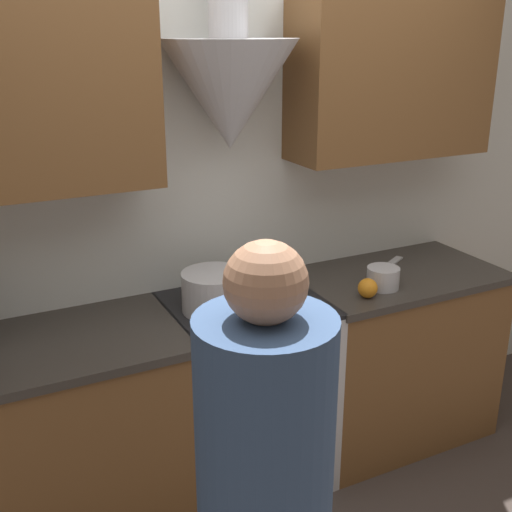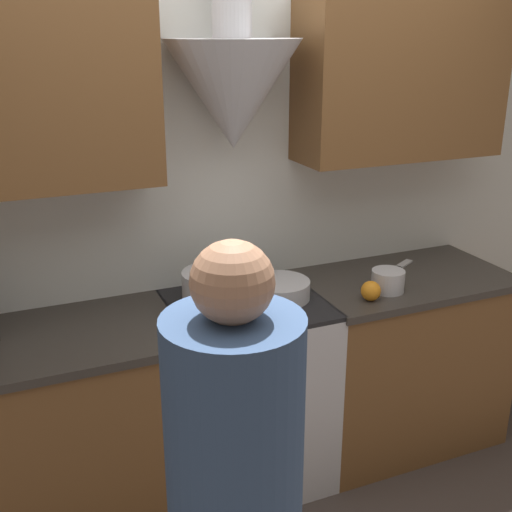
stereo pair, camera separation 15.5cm
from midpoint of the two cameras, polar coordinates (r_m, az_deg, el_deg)
name	(u,v)px [view 2 (the right image)]	position (r m, az deg, el deg)	size (l,w,h in m)	color
wall_back	(213,162)	(2.85, -2.25, 8.30)	(8.40, 0.57, 2.60)	silver
counter_left	(25,442)	(2.83, -18.31, -15.48)	(1.30, 0.62, 0.90)	brown
counter_right	(398,358)	(3.38, 13.83, -8.80)	(1.01, 0.62, 0.90)	brown
stove_range	(247,391)	(3.01, 0.73, -11.95)	(0.67, 0.60, 0.90)	silver
stock_pot	(214,290)	(2.71, -2.08, -3.09)	(0.27, 0.27, 0.17)	silver
mixing_bowl	(279,289)	(2.84, 3.61, -3.01)	(0.28, 0.28, 0.08)	silver
orange_fruit	(371,291)	(2.87, 11.70, -3.07)	(0.09, 0.09, 0.09)	orange
saucepan	(388,281)	(2.98, 13.11, -2.17)	(0.15, 0.15, 0.10)	silver
chefs_knife	(401,266)	(3.32, 14.09, -0.85)	(0.19, 0.12, 0.01)	silver
person_foreground_left	(235,511)	(1.74, 0.90, -21.80)	(0.34, 0.34, 1.60)	#473D33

